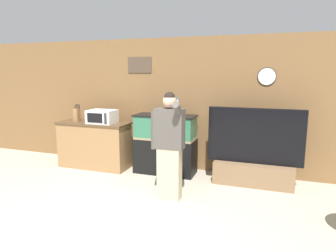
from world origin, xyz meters
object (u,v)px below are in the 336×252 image
(aquarium_on_stand, at_px, (165,144))
(tv_on_stand, at_px, (253,163))
(person_standing, at_px, (169,145))
(counter_island, at_px, (94,145))
(microwave, at_px, (102,117))
(knife_block, at_px, (77,115))

(aquarium_on_stand, relative_size, tv_on_stand, 0.73)
(person_standing, bearing_deg, counter_island, 153.11)
(aquarium_on_stand, height_order, person_standing, person_standing)
(microwave, height_order, aquarium_on_stand, microwave)
(microwave, relative_size, person_standing, 0.32)
(person_standing, bearing_deg, knife_block, 157.28)
(knife_block, xyz_separation_m, person_standing, (2.34, -0.98, -0.21))
(counter_island, relative_size, tv_on_stand, 0.92)
(counter_island, height_order, knife_block, knife_block)
(microwave, bearing_deg, person_standing, -29.01)
(microwave, xyz_separation_m, person_standing, (1.73, -0.96, -0.21))
(tv_on_stand, bearing_deg, microwave, -178.74)
(aquarium_on_stand, bearing_deg, person_standing, -67.61)
(counter_island, xyz_separation_m, knife_block, (-0.38, -0.01, 0.60))
(microwave, height_order, knife_block, knife_block)
(knife_block, relative_size, person_standing, 0.22)
(knife_block, height_order, tv_on_stand, tv_on_stand)
(knife_block, distance_m, aquarium_on_stand, 1.95)
(counter_island, relative_size, knife_block, 4.13)
(counter_island, relative_size, person_standing, 0.89)
(tv_on_stand, xyz_separation_m, person_standing, (-1.19, -1.03, 0.47))
(knife_block, relative_size, aquarium_on_stand, 0.31)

